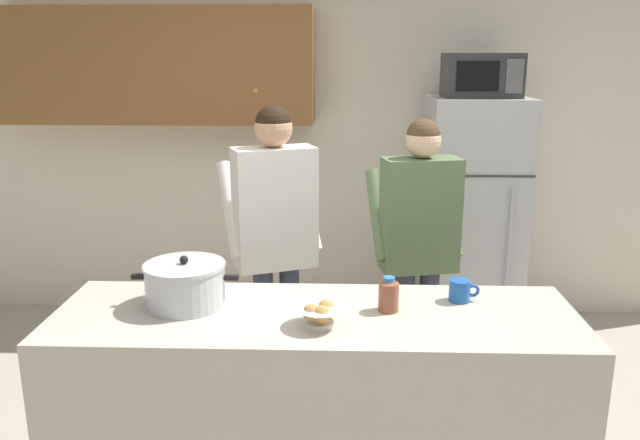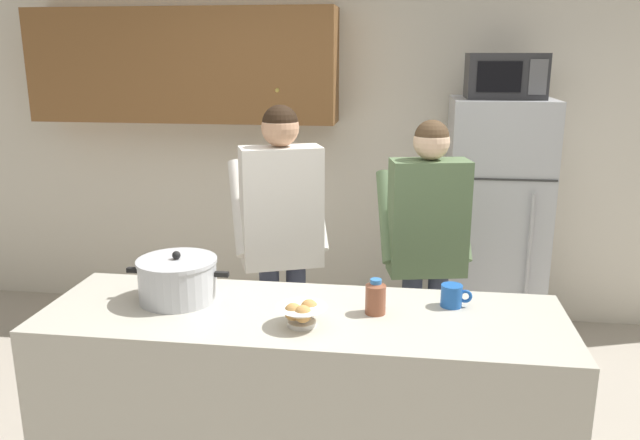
{
  "view_description": "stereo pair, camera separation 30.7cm",
  "coord_description": "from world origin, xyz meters",
  "px_view_note": "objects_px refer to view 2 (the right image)",
  "views": [
    {
      "loc": [
        0.1,
        -2.42,
        1.95
      ],
      "look_at": [
        0.0,
        0.55,
        1.17
      ],
      "focal_mm": 35.54,
      "sensor_mm": 36.0,
      "label": 1
    },
    {
      "loc": [
        0.41,
        -2.39,
        1.95
      ],
      "look_at": [
        0.0,
        0.55,
        1.17
      ],
      "focal_mm": 35.54,
      "sensor_mm": 36.0,
      "label": 2
    }
  ],
  "objects_px": {
    "person_near_pot": "(281,222)",
    "person_by_sink": "(427,234)",
    "refrigerator": "(494,224)",
    "microwave": "(505,76)",
    "cooking_pot": "(178,279)",
    "bread_bowl": "(302,314)",
    "coffee_mug": "(452,296)",
    "bottle_near_edge": "(376,297)"
  },
  "relations": [
    {
      "from": "refrigerator",
      "to": "microwave",
      "type": "height_order",
      "value": "microwave"
    },
    {
      "from": "microwave",
      "to": "bottle_near_edge",
      "type": "relative_size",
      "value": 3.24
    },
    {
      "from": "coffee_mug",
      "to": "bottle_near_edge",
      "type": "xyz_separation_m",
      "value": [
        -0.32,
        -0.12,
        0.03
      ]
    },
    {
      "from": "person_near_pot",
      "to": "coffee_mug",
      "type": "relative_size",
      "value": 12.95
    },
    {
      "from": "bottle_near_edge",
      "to": "person_by_sink",
      "type": "bearing_deg",
      "value": 75.85
    },
    {
      "from": "refrigerator",
      "to": "person_near_pot",
      "type": "bearing_deg",
      "value": -142.11
    },
    {
      "from": "microwave",
      "to": "cooking_pot",
      "type": "xyz_separation_m",
      "value": [
        -1.56,
        -1.76,
        -0.8
      ]
    },
    {
      "from": "refrigerator",
      "to": "person_by_sink",
      "type": "height_order",
      "value": "refrigerator"
    },
    {
      "from": "refrigerator",
      "to": "cooking_pot",
      "type": "distance_m",
      "value": 2.37
    },
    {
      "from": "bread_bowl",
      "to": "microwave",
      "type": "bearing_deg",
      "value": 63.37
    },
    {
      "from": "person_by_sink",
      "to": "coffee_mug",
      "type": "xyz_separation_m",
      "value": [
        0.09,
        -0.79,
        -0.04
      ]
    },
    {
      "from": "cooking_pot",
      "to": "coffee_mug",
      "type": "relative_size",
      "value": 3.45
    },
    {
      "from": "refrigerator",
      "to": "bread_bowl",
      "type": "xyz_separation_m",
      "value": [
        -0.98,
        -1.98,
        0.13
      ]
    },
    {
      "from": "microwave",
      "to": "coffee_mug",
      "type": "xyz_separation_m",
      "value": [
        -0.39,
        -1.68,
        -0.85
      ]
    },
    {
      "from": "refrigerator",
      "to": "bread_bowl",
      "type": "relative_size",
      "value": 8.23
    },
    {
      "from": "refrigerator",
      "to": "coffee_mug",
      "type": "distance_m",
      "value": 1.75
    },
    {
      "from": "coffee_mug",
      "to": "bread_bowl",
      "type": "relative_size",
      "value": 0.64
    },
    {
      "from": "refrigerator",
      "to": "coffee_mug",
      "type": "bearing_deg",
      "value": -102.87
    },
    {
      "from": "refrigerator",
      "to": "bottle_near_edge",
      "type": "xyz_separation_m",
      "value": [
        -0.7,
        -1.82,
        0.16
      ]
    },
    {
      "from": "cooking_pot",
      "to": "coffee_mug",
      "type": "height_order",
      "value": "cooking_pot"
    },
    {
      "from": "cooking_pot",
      "to": "coffee_mug",
      "type": "distance_m",
      "value": 1.17
    },
    {
      "from": "person_near_pot",
      "to": "person_by_sink",
      "type": "height_order",
      "value": "person_near_pot"
    },
    {
      "from": "microwave",
      "to": "cooking_pot",
      "type": "height_order",
      "value": "microwave"
    },
    {
      "from": "refrigerator",
      "to": "coffee_mug",
      "type": "xyz_separation_m",
      "value": [
        -0.39,
        -1.7,
        0.13
      ]
    },
    {
      "from": "cooking_pot",
      "to": "bottle_near_edge",
      "type": "distance_m",
      "value": 0.85
    },
    {
      "from": "person_by_sink",
      "to": "coffee_mug",
      "type": "bearing_deg",
      "value": -83.71
    },
    {
      "from": "refrigerator",
      "to": "microwave",
      "type": "relative_size",
      "value": 3.49
    },
    {
      "from": "cooking_pot",
      "to": "bottle_near_edge",
      "type": "xyz_separation_m",
      "value": [
        0.85,
        -0.03,
        -0.02
      ]
    },
    {
      "from": "person_near_pot",
      "to": "cooking_pot",
      "type": "bearing_deg",
      "value": -110.18
    },
    {
      "from": "person_by_sink",
      "to": "cooking_pot",
      "type": "distance_m",
      "value": 1.39
    },
    {
      "from": "bread_bowl",
      "to": "bottle_near_edge",
      "type": "bearing_deg",
      "value": 30.65
    },
    {
      "from": "cooking_pot",
      "to": "bread_bowl",
      "type": "height_order",
      "value": "cooking_pot"
    },
    {
      "from": "microwave",
      "to": "person_by_sink",
      "type": "xyz_separation_m",
      "value": [
        -0.48,
        -0.89,
        -0.81
      ]
    },
    {
      "from": "person_near_pot",
      "to": "microwave",
      "type": "bearing_deg",
      "value": 37.26
    },
    {
      "from": "person_near_pot",
      "to": "coffee_mug",
      "type": "bearing_deg",
      "value": -39.43
    },
    {
      "from": "coffee_mug",
      "to": "bottle_near_edge",
      "type": "height_order",
      "value": "bottle_near_edge"
    },
    {
      "from": "person_by_sink",
      "to": "bottle_near_edge",
      "type": "height_order",
      "value": "person_by_sink"
    },
    {
      "from": "refrigerator",
      "to": "person_by_sink",
      "type": "relative_size",
      "value": 1.03
    },
    {
      "from": "person_near_pot",
      "to": "coffee_mug",
      "type": "distance_m",
      "value": 1.13
    },
    {
      "from": "bread_bowl",
      "to": "bottle_near_edge",
      "type": "xyz_separation_m",
      "value": [
        0.28,
        0.16,
        0.02
      ]
    },
    {
      "from": "refrigerator",
      "to": "bottle_near_edge",
      "type": "distance_m",
      "value": 1.95
    },
    {
      "from": "cooking_pot",
      "to": "refrigerator",
      "type": "bearing_deg",
      "value": 48.91
    }
  ]
}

